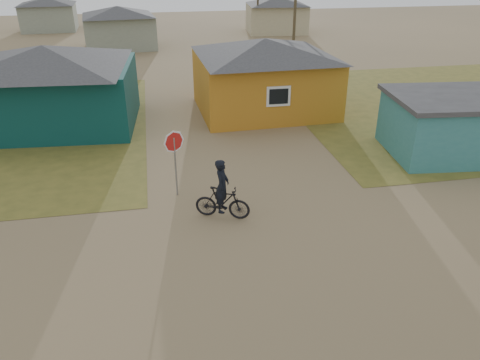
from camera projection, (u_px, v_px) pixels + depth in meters
name	position (u px, v px, depth m)	size (l,w,h in m)	color
ground	(291.00, 264.00, 13.41)	(120.00, 120.00, 0.00)	#89734F
grass_ne	(460.00, 104.00, 27.17)	(20.00, 18.00, 0.00)	olive
house_teal	(49.00, 86.00, 22.97)	(8.93, 7.08, 4.00)	#093432
house_yellow	(264.00, 74.00, 25.25)	(7.72, 6.76, 3.90)	#BA761C
shed_turquoise	(462.00, 124.00, 20.12)	(6.71, 4.93, 2.60)	teal
house_pale_west	(119.00, 27.00, 41.51)	(7.04, 6.15, 3.60)	gray
house_beige_east	(277.00, 14.00, 49.44)	(6.95, 6.05, 3.60)	tan
house_pale_north	(49.00, 13.00, 50.79)	(6.28, 5.81, 3.40)	gray
utility_pole_near	(295.00, 13.00, 32.01)	(1.40, 0.20, 8.00)	#493F2C
stop_sign	(174.00, 148.00, 16.33)	(0.82, 0.13, 2.50)	gray
cyclist	(222.00, 197.00, 15.39)	(1.92, 1.19, 2.10)	black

